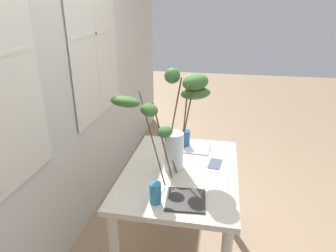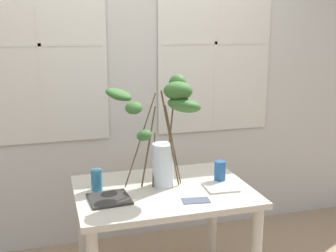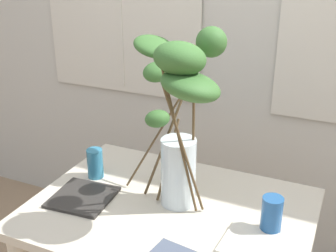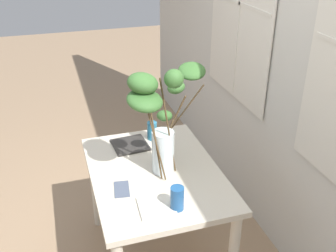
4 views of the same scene
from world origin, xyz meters
The scene contains 8 objects.
back_wall_with_windows centered at (0.00, 0.96, 1.43)m, with size 5.98×0.14×2.84m.
dining_table centered at (0.00, 0.00, 0.66)m, with size 1.13×0.83×0.78m.
vase_with_branches centered at (0.01, 0.05, 1.19)m, with size 0.62×0.69×0.75m.
drinking_glass_blue_left centered at (-0.42, 0.10, 0.85)m, with size 0.07×0.07×0.14m, color teal.
drinking_glass_blue_right centered at (0.41, 0.02, 0.85)m, with size 0.08×0.08×0.14m, color #235693.
plate_square_left centered at (-0.36, -0.09, 0.79)m, with size 0.24×0.24×0.01m, color #2D2B28.
plate_square_right centered at (0.36, -0.09, 0.78)m, with size 0.20×0.20×0.01m, color silver.
napkin_folded centered at (0.14, -0.25, 0.78)m, with size 0.17×0.09×0.00m, color #4C566B.
Camera 2 is at (-0.70, -2.48, 1.80)m, focal length 45.07 mm.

